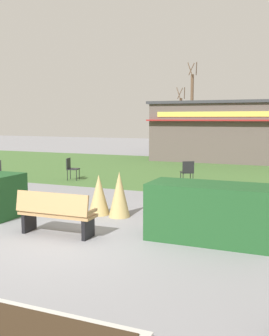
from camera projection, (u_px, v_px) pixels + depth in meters
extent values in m
plane|color=gray|center=(61.00, 242.00, 7.94)|extent=(80.00, 80.00, 0.00)
cube|color=#446B33|center=(199.00, 171.00, 18.76)|extent=(36.00, 12.00, 0.01)
cube|color=tan|center=(57.00, 214.00, 8.38)|extent=(1.71, 0.53, 0.06)
cube|color=tan|center=(51.00, 203.00, 8.14)|extent=(1.70, 0.17, 0.44)
cube|color=black|center=(29.00, 221.00, 8.67)|extent=(0.09, 0.44, 0.45)
cube|color=black|center=(88.00, 228.00, 8.15)|extent=(0.09, 0.44, 0.45)
cube|color=tan|center=(26.00, 206.00, 8.65)|extent=(0.07, 0.44, 0.06)
cube|color=tan|center=(91.00, 212.00, 8.08)|extent=(0.07, 0.44, 0.06)
cube|color=#1E4C23|center=(209.00, 212.00, 7.99)|extent=(2.44, 1.10, 1.16)
cone|color=tan|center=(99.00, 195.00, 10.17)|extent=(0.56, 0.56, 1.04)
cone|color=tan|center=(119.00, 194.00, 9.91)|extent=(0.54, 0.54, 1.15)
cube|color=#594C47|center=(245.00, 133.00, 23.14)|extent=(10.35, 4.64, 3.31)
cube|color=#333338|center=(246.00, 103.00, 22.93)|extent=(10.65, 4.94, 0.16)
cube|color=maroon|center=(240.00, 120.00, 20.77)|extent=(10.45, 0.36, 0.08)
cube|color=#D8CC4C|center=(240.00, 114.00, 20.87)|extent=(9.32, 0.04, 0.28)
cube|color=black|center=(73.00, 169.00, 15.90)|extent=(0.53, 0.53, 0.04)
cube|color=black|center=(68.00, 163.00, 15.90)|extent=(0.14, 0.44, 0.44)
cylinder|color=black|center=(77.00, 175.00, 15.71)|extent=(0.03, 0.03, 0.45)
cylinder|color=black|center=(79.00, 174.00, 16.09)|extent=(0.03, 0.03, 0.45)
cylinder|color=black|center=(67.00, 175.00, 15.77)|extent=(0.03, 0.03, 0.45)
cylinder|color=black|center=(70.00, 174.00, 16.14)|extent=(0.03, 0.03, 0.45)
cylinder|color=black|center=(1.00, 177.00, 15.17)|extent=(0.03, 0.03, 0.45)
cube|color=black|center=(187.00, 172.00, 14.92)|extent=(0.60, 0.60, 0.04)
cube|color=black|center=(188.00, 167.00, 14.69)|extent=(0.40, 0.25, 0.44)
cylinder|color=black|center=(190.00, 177.00, 15.16)|extent=(0.03, 0.03, 0.45)
cylinder|color=black|center=(181.00, 178.00, 15.11)|extent=(0.03, 0.03, 0.45)
cylinder|color=black|center=(193.00, 179.00, 14.78)|extent=(0.03, 0.03, 0.45)
cylinder|color=black|center=(183.00, 179.00, 14.74)|extent=(0.03, 0.03, 0.45)
cube|color=navy|center=(184.00, 143.00, 31.85)|extent=(4.28, 2.00, 0.60)
cube|color=black|center=(182.00, 137.00, 31.86)|extent=(2.38, 1.69, 0.44)
cylinder|color=black|center=(203.00, 145.00, 32.15)|extent=(0.65, 0.25, 0.64)
cylinder|color=black|center=(196.00, 147.00, 30.50)|extent=(0.65, 0.25, 0.64)
cylinder|color=black|center=(172.00, 144.00, 33.26)|extent=(0.65, 0.25, 0.64)
cylinder|color=black|center=(165.00, 146.00, 31.61)|extent=(0.65, 0.25, 0.64)
cube|color=#B7BABF|center=(253.00, 144.00, 29.78)|extent=(4.23, 1.86, 0.60)
cube|color=black|center=(251.00, 139.00, 29.79)|extent=(2.33, 1.62, 0.44)
cylinder|color=black|center=(237.00, 146.00, 31.16)|extent=(0.64, 0.23, 0.64)
cylinder|color=black|center=(234.00, 148.00, 29.49)|extent=(0.64, 0.23, 0.64)
cylinder|color=brown|center=(181.00, 121.00, 39.75)|extent=(0.28, 0.28, 4.53)
cylinder|color=brown|center=(184.00, 93.00, 39.37)|extent=(0.25, 0.58, 1.12)
cylinder|color=brown|center=(180.00, 93.00, 39.75)|extent=(0.54, 0.36, 1.12)
cylinder|color=brown|center=(178.00, 93.00, 39.19)|extent=(0.54, 0.35, 1.12)
cylinder|color=brown|center=(192.00, 110.00, 36.03)|extent=(0.28, 0.28, 6.46)
cylinder|color=brown|center=(196.00, 69.00, 35.54)|extent=(0.25, 0.58, 1.12)
cylinder|color=brown|center=(191.00, 69.00, 35.91)|extent=(0.54, 0.36, 1.12)
cylinder|color=brown|center=(190.00, 68.00, 35.36)|extent=(0.54, 0.35, 1.12)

